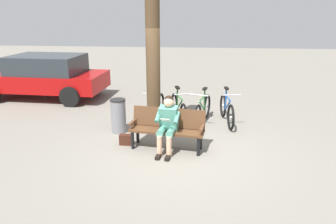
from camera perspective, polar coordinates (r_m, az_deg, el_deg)
name	(u,v)px	position (r m, az deg, el deg)	size (l,w,h in m)	color
ground_plane	(180,149)	(6.77, 2.21, -6.90)	(40.00, 40.00, 0.00)	slate
bench	(168,126)	(6.66, -0.09, -2.58)	(1.65, 0.70, 0.87)	#51331E
person_reading	(168,122)	(6.44, -0.07, -1.80)	(0.53, 0.80, 1.20)	#4C8C7A
handbag	(126,140)	(7.00, -7.74, -5.10)	(0.30, 0.14, 0.24)	#3F1E14
tree_trunk	(153,53)	(7.40, -2.81, 10.85)	(0.34, 0.34, 3.85)	#4C3823
litter_bin	(118,116)	(7.65, -9.17, -0.70)	(0.38, 0.38, 0.84)	slate
bicycle_purple	(227,110)	(8.35, 10.82, 0.37)	(0.48, 1.68, 0.94)	black
bicycle_orange	(202,110)	(8.22, 6.40, 0.30)	(0.58, 1.64, 0.94)	black
bicycle_silver	(179,109)	(8.29, 2.03, 0.55)	(0.64, 1.62, 0.94)	black
bicycle_green	(156,109)	(8.31, -2.24, 0.59)	(0.48, 1.67, 0.94)	black
parked_car	(45,76)	(11.42, -21.90, 6.29)	(4.27, 2.16, 1.47)	#A50C0C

